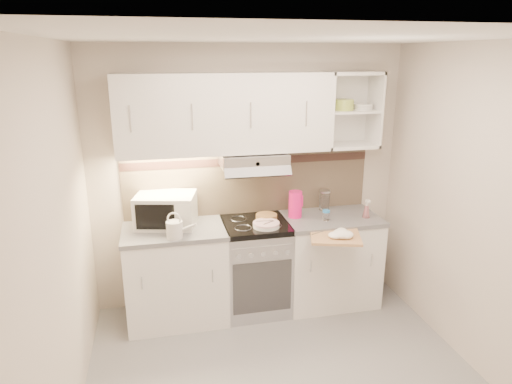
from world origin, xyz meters
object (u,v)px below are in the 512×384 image
(microwave, at_px, (166,210))
(spray_bottle, at_px, (366,210))
(electric_range, at_px, (255,266))
(cutting_board, at_px, (335,236))
(plate_stack, at_px, (266,225))
(glass_jar, at_px, (324,200))
(pink_pitcher, at_px, (295,204))
(watering_can, at_px, (175,229))

(microwave, xyz_separation_m, spray_bottle, (1.87, -0.20, -0.07))
(electric_range, distance_m, cutting_board, 0.86)
(electric_range, xyz_separation_m, plate_stack, (0.07, -0.14, 0.47))
(microwave, relative_size, cutting_board, 1.39)
(microwave, bearing_deg, plate_stack, -2.46)
(glass_jar, bearing_deg, spray_bottle, -43.66)
(electric_range, height_order, spray_bottle, spray_bottle)
(pink_pitcher, bearing_deg, cutting_board, -65.84)
(pink_pitcher, bearing_deg, electric_range, -171.95)
(watering_can, bearing_deg, electric_range, 37.81)
(spray_bottle, bearing_deg, watering_can, -171.29)
(glass_jar, relative_size, spray_bottle, 1.07)
(plate_stack, relative_size, spray_bottle, 1.28)
(electric_range, relative_size, spray_bottle, 4.75)
(microwave, relative_size, spray_bottle, 3.14)
(watering_can, xyz_separation_m, glass_jar, (1.50, 0.42, 0.02))
(spray_bottle, relative_size, cutting_board, 0.44)
(pink_pitcher, bearing_deg, plate_stack, -149.59)
(glass_jar, bearing_deg, microwave, -176.52)
(electric_range, bearing_deg, watering_can, -163.29)
(watering_can, height_order, cutting_board, watering_can)
(glass_jar, bearing_deg, electric_range, -165.13)
(spray_bottle, bearing_deg, cutting_board, -139.17)
(watering_can, bearing_deg, glass_jar, 36.89)
(microwave, xyz_separation_m, glass_jar, (1.56, 0.09, -0.04))
(electric_range, height_order, microwave, microwave)
(electric_range, relative_size, pink_pitcher, 3.52)
(plate_stack, relative_size, pink_pitcher, 0.94)
(microwave, distance_m, glass_jar, 1.56)
(microwave, bearing_deg, pink_pitcher, 11.00)
(electric_range, height_order, pink_pitcher, pink_pitcher)
(watering_can, height_order, spray_bottle, watering_can)
(watering_can, height_order, plate_stack, watering_can)
(watering_can, distance_m, plate_stack, 0.82)
(microwave, bearing_deg, cutting_board, -7.04)
(plate_stack, xyz_separation_m, spray_bottle, (1.00, 0.04, 0.05))
(pink_pitcher, bearing_deg, watering_can, -166.53)
(electric_range, height_order, glass_jar, glass_jar)
(electric_range, relative_size, plate_stack, 3.73)
(plate_stack, distance_m, pink_pitcher, 0.40)
(plate_stack, bearing_deg, watering_can, -174.13)
(plate_stack, height_order, pink_pitcher, pink_pitcher)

